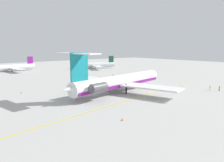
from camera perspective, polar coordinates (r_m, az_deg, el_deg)
ground at (r=65.84m, az=7.06°, el=-3.39°), size 309.65×309.65×0.00m
main_jetliner at (r=66.99m, az=1.52°, el=-0.13°), size 43.00×38.19×12.56m
airliner_far_left at (r=135.67m, az=-24.80°, el=3.22°), size 27.03×26.73×8.08m
airliner_mid_left at (r=140.70m, az=-4.67°, el=4.17°), size 25.37×25.55×7.91m
ground_crew_near_nose at (r=77.26m, az=24.03°, el=-1.47°), size 0.40×0.27×1.68m
ground_crew_near_tail at (r=100.09m, az=0.27°, el=1.54°), size 0.27×0.41×1.70m
ground_crew_portside at (r=77.50m, az=26.02°, el=-1.54°), size 0.31×0.36×1.75m
safety_cone_nose at (r=42.59m, az=2.69°, el=-9.86°), size 0.40×0.40×0.55m
safety_cone_wingtip at (r=72.00m, az=-22.36°, el=-2.72°), size 0.40×0.40×0.55m
safety_cone_tail at (r=92.34m, az=4.89°, el=0.38°), size 0.40×0.40×0.55m
taxiway_centreline at (r=62.69m, az=7.33°, el=-4.02°), size 78.62×12.49×0.01m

